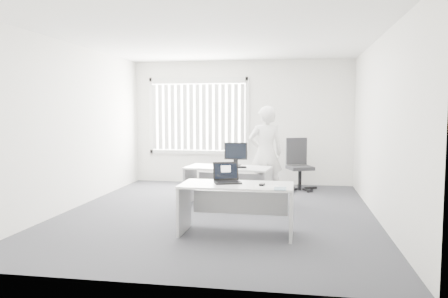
% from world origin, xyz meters
% --- Properties ---
extents(ground, '(6.00, 6.00, 0.00)m').
position_xyz_m(ground, '(0.00, 0.00, 0.00)').
color(ground, '#44444A').
rests_on(ground, ground).
extents(wall_back, '(5.00, 0.02, 2.80)m').
position_xyz_m(wall_back, '(0.00, 3.00, 1.40)').
color(wall_back, white).
rests_on(wall_back, ground).
extents(wall_front, '(5.00, 0.02, 2.80)m').
position_xyz_m(wall_front, '(0.00, -3.00, 1.40)').
color(wall_front, white).
rests_on(wall_front, ground).
extents(wall_left, '(0.02, 6.00, 2.80)m').
position_xyz_m(wall_left, '(-2.50, 0.00, 1.40)').
color(wall_left, white).
rests_on(wall_left, ground).
extents(wall_right, '(0.02, 6.00, 2.80)m').
position_xyz_m(wall_right, '(2.50, 0.00, 1.40)').
color(wall_right, white).
rests_on(wall_right, ground).
extents(ceiling, '(5.00, 6.00, 0.02)m').
position_xyz_m(ceiling, '(0.00, 0.00, 2.80)').
color(ceiling, white).
rests_on(ceiling, wall_back).
extents(window, '(2.32, 0.06, 1.76)m').
position_xyz_m(window, '(-1.00, 2.96, 1.55)').
color(window, silver).
rests_on(window, wall_back).
extents(blinds, '(2.20, 0.10, 1.50)m').
position_xyz_m(blinds, '(-1.00, 2.90, 1.52)').
color(blinds, silver).
rests_on(blinds, wall_back).
extents(desk_near, '(1.51, 0.72, 0.69)m').
position_xyz_m(desk_near, '(0.47, -1.17, 0.49)').
color(desk_near, silver).
rests_on(desk_near, ground).
extents(desk_far, '(1.55, 0.87, 0.68)m').
position_xyz_m(desk_far, '(0.06, 0.69, 0.49)').
color(desk_far, silver).
rests_on(desk_far, ground).
extents(office_chair, '(0.81, 0.81, 1.09)m').
position_xyz_m(office_chair, '(1.31, 2.35, 0.34)').
color(office_chair, black).
rests_on(office_chair, ground).
extents(person, '(0.74, 0.59, 1.76)m').
position_xyz_m(person, '(0.69, 1.16, 0.88)').
color(person, silver).
rests_on(person, ground).
extents(laptop, '(0.44, 0.41, 0.28)m').
position_xyz_m(laptop, '(0.34, -1.12, 0.82)').
color(laptop, black).
rests_on(laptop, desk_near).
extents(paper_sheet, '(0.32, 0.23, 0.00)m').
position_xyz_m(paper_sheet, '(0.89, -1.29, 0.69)').
color(paper_sheet, white).
rests_on(paper_sheet, desk_near).
extents(mouse, '(0.07, 0.11, 0.04)m').
position_xyz_m(mouse, '(0.82, -1.24, 0.71)').
color(mouse, '#B5B5B7').
rests_on(mouse, paper_sheet).
extents(booklet, '(0.15, 0.21, 0.01)m').
position_xyz_m(booklet, '(1.06, -1.44, 0.69)').
color(booklet, white).
rests_on(booklet, desk_near).
extents(keyboard, '(0.45, 0.22, 0.02)m').
position_xyz_m(keyboard, '(0.19, 0.58, 0.69)').
color(keyboard, black).
rests_on(keyboard, desk_far).
extents(monitor, '(0.42, 0.14, 0.42)m').
position_xyz_m(monitor, '(0.16, 0.94, 0.88)').
color(monitor, black).
rests_on(monitor, desk_far).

